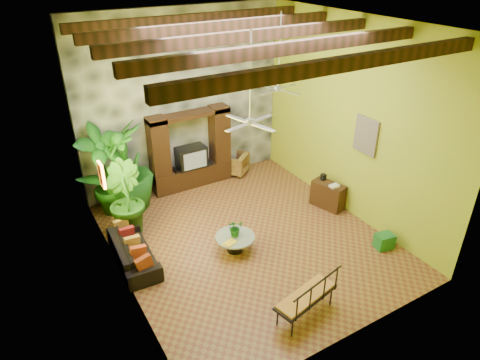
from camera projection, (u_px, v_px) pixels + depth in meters
ground at (247, 238)px, 10.48m from camera, size 7.00×7.00×0.00m
ceiling at (249, 24)px, 8.08m from camera, size 6.00×7.00×0.02m
back_wall at (182, 101)px, 11.92m from camera, size 6.00×0.02×5.00m
left_wall at (110, 178)px, 7.94m from camera, size 0.02×7.00×5.00m
right_wall at (351, 120)px, 10.61m from camera, size 0.02×7.00×5.00m
stone_accent_wall at (183, 101)px, 11.88m from camera, size 5.98×0.10×4.98m
ceiling_beams at (249, 36)px, 8.18m from camera, size 5.95×5.36×0.22m
entertainment_center at (191, 155)px, 12.38m from camera, size 2.40×0.55×2.30m
ceiling_fan_front at (250, 112)px, 8.45m from camera, size 1.28×1.28×1.86m
ceiling_fan_back at (278, 80)px, 10.46m from camera, size 1.28×1.28×1.86m
wall_art_mask at (102, 175)px, 8.91m from camera, size 0.06×0.32×0.55m
wall_art_painting at (366, 136)px, 10.24m from camera, size 0.06×0.70×0.90m
sofa at (133, 251)px, 9.58m from camera, size 0.87×2.00×0.57m
wicker_armchair at (235, 163)px, 13.35m from camera, size 1.01×1.02×0.67m
tall_plant_a at (105, 171)px, 10.90m from camera, size 1.56×1.33×2.50m
tall_plant_b at (124, 200)px, 10.26m from camera, size 1.08×1.22×1.88m
tall_plant_c at (126, 168)px, 11.14m from camera, size 1.68×1.68×2.42m
coffee_table at (235, 241)px, 9.94m from camera, size 0.91×0.91×0.40m
centerpiece_plant at (235, 228)px, 9.83m from camera, size 0.36×0.31×0.39m
yellow_tray at (230, 243)px, 9.64m from camera, size 0.32×0.27×0.03m
iron_bench at (309, 296)px, 7.99m from camera, size 1.43×0.79×0.57m
side_console at (328, 195)px, 11.59m from camera, size 0.63×0.97×0.71m
green_bin at (384, 241)px, 10.08m from camera, size 0.46×0.38×0.36m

